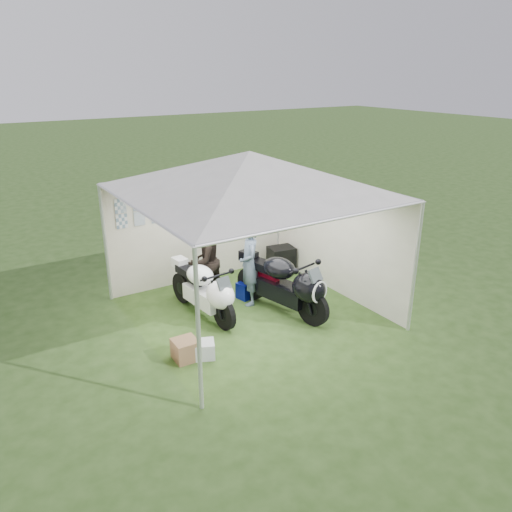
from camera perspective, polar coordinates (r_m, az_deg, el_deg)
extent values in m
plane|color=#2B4718|center=(9.35, -0.65, -6.56)|extent=(80.00, 80.00, 0.00)
cylinder|color=silver|center=(6.42, -6.59, -8.66)|extent=(0.06, 0.06, 2.30)
cylinder|color=silver|center=(8.72, 17.72, -1.40)|extent=(0.06, 0.06, 2.30)
cylinder|color=silver|center=(9.89, -16.83, 1.32)|extent=(0.06, 0.06, 2.30)
cylinder|color=silver|center=(11.52, 2.58, 4.89)|extent=(0.06, 0.06, 2.30)
cube|color=silver|center=(10.55, -6.40, 3.28)|extent=(4.00, 0.02, 2.30)
cube|color=silver|center=(8.10, -12.83, -2.62)|extent=(0.02, 4.00, 2.30)
cube|color=silver|center=(10.02, 9.11, 2.20)|extent=(0.02, 4.00, 2.30)
pyramid|color=silver|center=(8.47, -0.72, 9.58)|extent=(5.66, 5.66, 0.70)
cube|color=#99A5B7|center=(9.77, -15.25, 5.54)|extent=(0.22, 0.02, 0.28)
cube|color=#99A5B7|center=(9.87, -13.32, 5.86)|extent=(0.22, 0.02, 0.28)
cube|color=#99A5B7|center=(9.98, -11.42, 6.18)|extent=(0.22, 0.01, 0.28)
cube|color=#99A5B7|center=(10.11, -9.57, 6.48)|extent=(0.22, 0.01, 0.28)
cube|color=#99A5B7|center=(9.85, -15.09, 3.85)|extent=(0.22, 0.02, 0.28)
cube|color=#99A5B7|center=(9.95, -13.18, 4.19)|extent=(0.22, 0.01, 0.28)
cube|color=#99A5B7|center=(10.06, -11.30, 4.52)|extent=(0.22, 0.02, 0.28)
cube|color=#99A5B7|center=(10.19, -9.47, 4.84)|extent=(0.22, 0.01, 0.28)
cylinder|color=#D8590C|center=(10.40, -5.50, 7.63)|extent=(3.20, 0.02, 0.02)
cylinder|color=black|center=(8.71, -3.68, -6.57)|extent=(0.16, 0.60, 0.60)
cylinder|color=black|center=(9.78, -8.31, -3.58)|extent=(0.21, 0.61, 0.60)
cube|color=white|center=(9.17, -5.98, -4.65)|extent=(0.43, 0.97, 0.30)
ellipsoid|color=white|center=(8.65, -4.10, -4.46)|extent=(0.50, 0.64, 0.50)
ellipsoid|color=white|center=(9.08, -6.41, -2.17)|extent=(0.50, 0.65, 0.35)
cube|color=black|center=(9.42, -7.68, -1.76)|extent=(0.32, 0.62, 0.14)
cube|color=white|center=(9.66, -8.69, -0.74)|extent=(0.25, 0.32, 0.18)
cube|color=black|center=(9.41, -7.32, -2.89)|extent=(0.15, 0.55, 0.10)
cube|color=#3F474C|center=(8.45, -3.69, -3.15)|extent=(0.25, 0.17, 0.21)
cylinder|color=black|center=(8.87, 6.52, -5.92)|extent=(0.25, 0.66, 0.66)
cylinder|color=black|center=(9.79, -0.48, -3.13)|extent=(0.31, 0.68, 0.66)
cube|color=black|center=(9.24, 3.10, -4.08)|extent=(0.59, 1.09, 0.33)
ellipsoid|color=black|center=(8.78, 6.05, -3.67)|extent=(0.62, 0.75, 0.55)
ellipsoid|color=black|center=(9.14, 2.65, -1.39)|extent=(0.62, 0.76, 0.38)
cube|color=black|center=(9.44, 0.68, -1.05)|extent=(0.42, 0.70, 0.15)
cube|color=black|center=(9.64, -0.85, -0.01)|extent=(0.31, 0.37, 0.20)
cube|color=maroon|center=(9.44, 1.15, -2.27)|extent=(0.24, 0.61, 0.11)
cube|color=#3F474C|center=(8.60, 6.80, -2.19)|extent=(0.29, 0.21, 0.23)
cylinder|color=white|center=(8.65, 7.29, -4.12)|extent=(0.39, 0.11, 0.39)
cube|color=#1120BB|center=(9.93, -0.92, -3.82)|extent=(0.48, 0.36, 0.33)
imported|color=black|center=(9.62, -6.01, -0.54)|extent=(0.98, 0.89, 1.64)
imported|color=slate|center=(9.44, -0.75, -0.93)|extent=(0.56, 0.68, 1.61)
cube|color=black|center=(11.19, 2.91, -0.32)|extent=(0.61, 0.52, 0.55)
cube|color=silver|center=(8.03, -6.21, -10.59)|extent=(0.49, 0.44, 0.26)
cube|color=brown|center=(7.99, -8.06, -10.54)|extent=(0.38, 0.38, 0.33)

